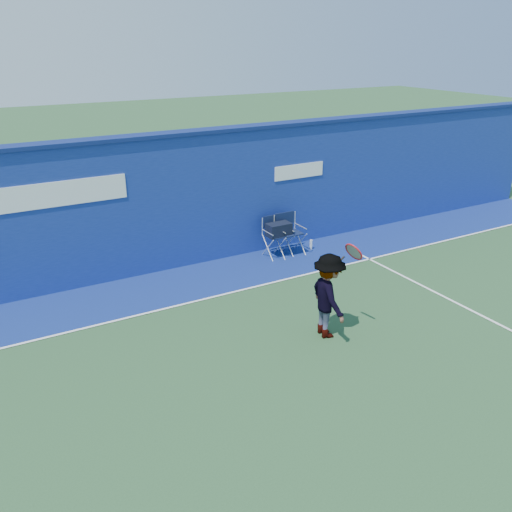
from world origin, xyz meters
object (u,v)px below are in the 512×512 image
water_bottle (311,245)px  tennis_player (328,296)px  directors_chair_left (278,240)px  directors_chair_right (290,242)px

water_bottle → tennis_player: bearing=-121.1°
directors_chair_left → water_bottle: (0.95, -0.06, -0.28)m
directors_chair_left → tennis_player: tennis_player is taller
directors_chair_right → water_bottle: directors_chair_right is taller
directors_chair_right → tennis_player: (-1.54, -3.62, 0.46)m
directors_chair_left → water_bottle: 0.99m
water_bottle → tennis_player: 4.25m
directors_chair_left → water_bottle: size_ratio=3.79×
directors_chair_left → directors_chair_right: size_ratio=0.97×
water_bottle → tennis_player: tennis_player is taller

